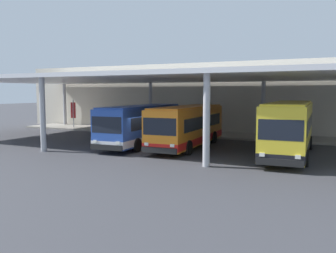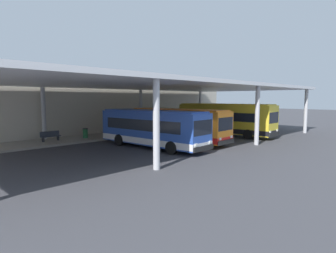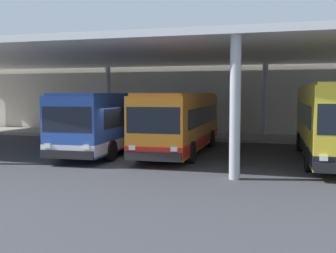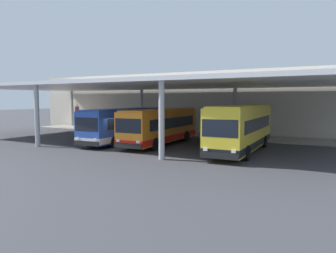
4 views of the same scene
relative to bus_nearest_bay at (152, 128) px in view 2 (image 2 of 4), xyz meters
The scene contains 9 objects.
ground_plane 3.84m from the bus_nearest_bay, 67.76° to the right, with size 200.00×200.00×0.00m, color #3D3D42.
platform_kerb 8.78m from the bus_nearest_bay, 81.27° to the left, with size 42.00×4.50×0.18m, color gray.
station_building_facade 12.04m from the bus_nearest_bay, 83.65° to the left, with size 48.00×1.60×7.34m, color beige.
canopy_shelter 4.51m from the bus_nearest_bay, 60.24° to the left, with size 40.00×17.00×5.55m.
bus_nearest_bay is the anchor object (origin of this frame).
bus_second_bay 3.80m from the bus_nearest_bay, ahead, with size 3.02×10.62×3.17m.
bus_middle_bay 11.22m from the bus_nearest_bay, ahead, with size 3.07×11.43×3.57m.
bench_waiting 10.01m from the bus_nearest_bay, 120.16° to the left, with size 1.80×0.45×0.92m.
trash_bin 8.40m from the bus_nearest_bay, 101.31° to the left, with size 0.52×0.52×0.98m.
Camera 2 is at (-17.31, -14.33, 4.14)m, focal length 30.18 mm.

